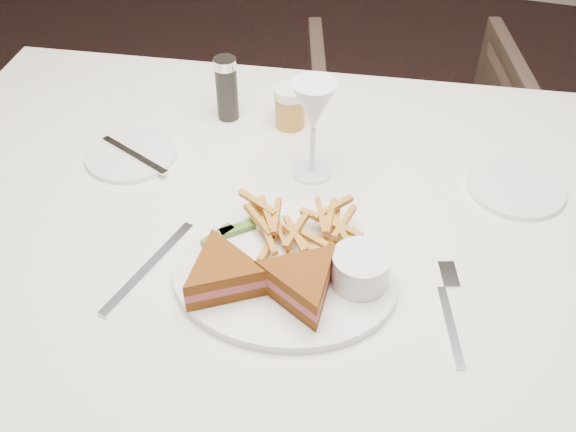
% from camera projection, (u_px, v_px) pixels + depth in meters
% --- Properties ---
extents(ground, '(5.00, 5.00, 0.00)m').
position_uv_depth(ground, '(344.00, 375.00, 1.67)').
color(ground, black).
rests_on(ground, ground).
extents(table, '(1.48, 1.09, 0.75)m').
position_uv_depth(table, '(295.00, 357.00, 1.27)').
color(table, white).
rests_on(table, ground).
extents(chair_far, '(0.74, 0.72, 0.62)m').
position_uv_depth(chair_far, '(409.00, 133.00, 1.94)').
color(chair_far, '#49382D').
rests_on(chair_far, ground).
extents(table_setting, '(0.81, 0.58, 0.18)m').
position_uv_depth(table_setting, '(291.00, 219.00, 0.96)').
color(table_setting, white).
rests_on(table_setting, table).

